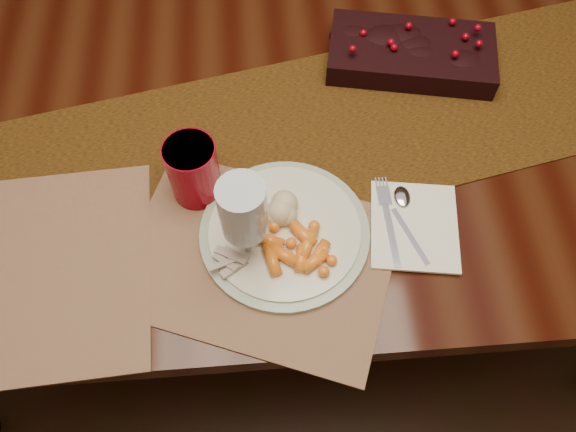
{
  "coord_description": "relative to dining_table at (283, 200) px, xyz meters",
  "views": [
    {
      "loc": [
        -0.04,
        -0.72,
        1.55
      ],
      "look_at": [
        -0.01,
        -0.29,
        0.8
      ],
      "focal_mm": 35.0,
      "sensor_mm": 36.0,
      "label": 1
    }
  ],
  "objects": [
    {
      "name": "table_runner",
      "position": [
        -0.02,
        -0.11,
        0.38
      ],
      "size": [
        1.78,
        0.71,
        0.0
      ],
      "primitive_type": "cube",
      "rotation": [
        0.0,
        0.0,
        0.21
      ],
      "color": "#3B1C04",
      "rests_on": "dining_table"
    },
    {
      "name": "fork",
      "position": [
        0.15,
        -0.3,
        0.39
      ],
      "size": [
        0.02,
        0.15,
        0.0
      ],
      "primitive_type": null,
      "rotation": [
        0.0,
        0.0,
        0.01
      ],
      "color": "silver",
      "rests_on": "napkin"
    },
    {
      "name": "dinner_plate",
      "position": [
        -0.02,
        -0.3,
        0.39
      ],
      "size": [
        0.34,
        0.34,
        0.02
      ],
      "primitive_type": "cylinder",
      "rotation": [
        0.0,
        0.0,
        0.26
      ],
      "color": "beige",
      "rests_on": "placemat_main"
    },
    {
      "name": "spoon",
      "position": [
        0.18,
        -0.3,
        0.39
      ],
      "size": [
        0.07,
        0.14,
        0.0
      ],
      "primitive_type": null,
      "rotation": [
        0.0,
        0.0,
        0.34
      ],
      "color": "silver",
      "rests_on": "napkin"
    },
    {
      "name": "dining_table",
      "position": [
        0.0,
        0.0,
        0.0
      ],
      "size": [
        1.8,
        1.0,
        0.75
      ],
      "primitive_type": "cube",
      "color": "black",
      "rests_on": "floor"
    },
    {
      "name": "wine_glass",
      "position": [
        -0.08,
        -0.33,
        0.47
      ],
      "size": [
        0.07,
        0.07,
        0.19
      ],
      "primitive_type": null,
      "rotation": [
        0.0,
        0.0,
        -0.09
      ],
      "color": "#A8BACA",
      "rests_on": "dining_table"
    },
    {
      "name": "placemat_main",
      "position": [
        -0.06,
        -0.33,
        0.38
      ],
      "size": [
        0.49,
        0.43,
        0.0
      ],
      "primitive_type": "cube",
      "rotation": [
        0.0,
        0.0,
        -0.37
      ],
      "color": "brown",
      "rests_on": "dining_table"
    },
    {
      "name": "red_cup",
      "position": [
        -0.16,
        -0.2,
        0.44
      ],
      "size": [
        0.1,
        0.1,
        0.11
      ],
      "primitive_type": "cylinder",
      "rotation": [
        0.0,
        0.0,
        -0.21
      ],
      "color": "maroon",
      "rests_on": "placemat_main"
    },
    {
      "name": "mashed_potatoes",
      "position": [
        -0.02,
        -0.26,
        0.41
      ],
      "size": [
        0.08,
        0.07,
        0.04
      ],
      "primitive_type": null,
      "rotation": [
        0.0,
        0.0,
        -0.07
      ],
      "color": "#D2BA88",
      "rests_on": "dinner_plate"
    },
    {
      "name": "napkin",
      "position": [
        0.19,
        -0.3,
        0.38
      ],
      "size": [
        0.16,
        0.18,
        0.01
      ],
      "primitive_type": "cube",
      "rotation": [
        0.0,
        0.0,
        -0.15
      ],
      "color": "white",
      "rests_on": "placemat_main"
    },
    {
      "name": "floor",
      "position": [
        0.0,
        0.0,
        -0.38
      ],
      "size": [
        5.0,
        5.0,
        0.0
      ],
      "primitive_type": "plane",
      "color": "black",
      "rests_on": "ground"
    },
    {
      "name": "turkey_shreds",
      "position": [
        -0.1,
        -0.35,
        0.4
      ],
      "size": [
        0.07,
        0.06,
        0.01
      ],
      "primitive_type": null,
      "rotation": [
        0.0,
        0.0,
        -0.16
      ],
      "color": "#C49D90",
      "rests_on": "dinner_plate"
    },
    {
      "name": "baby_carrots",
      "position": [
        -0.0,
        -0.34,
        0.4
      ],
      "size": [
        0.11,
        0.09,
        0.02
      ],
      "primitive_type": null,
      "rotation": [
        0.0,
        0.0,
        -0.04
      ],
      "color": "orange",
      "rests_on": "dinner_plate"
    },
    {
      "name": "centerpiece",
      "position": [
        0.25,
        0.06,
        0.41
      ],
      "size": [
        0.34,
        0.22,
        0.06
      ],
      "primitive_type": null,
      "rotation": [
        0.0,
        0.0,
        -0.2
      ],
      "color": "black",
      "rests_on": "table_runner"
    }
  ]
}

